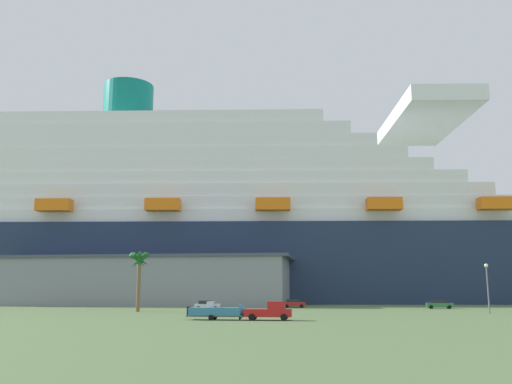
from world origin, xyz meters
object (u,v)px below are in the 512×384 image
at_px(pickup_truck, 270,311).
at_px(parked_car_red_hatchback, 294,303).
at_px(palm_tree, 139,265).
at_px(street_lamp, 487,281).
at_px(parked_car_green_wagon, 439,304).
at_px(parked_car_silver_sedan, 207,305).
at_px(small_boat_on_trailer, 222,312).
at_px(cruise_ship, 212,230).

bearing_deg(pickup_truck, parked_car_red_hatchback, 88.91).
distance_m(palm_tree, street_lamp, 53.86).
xyz_separation_m(palm_tree, parked_car_green_wagon, (50.69, 18.37, -6.61)).
xyz_separation_m(pickup_truck, parked_car_green_wagon, (27.49, 38.50, -0.21)).
bearing_deg(parked_car_silver_sedan, palm_tree, -141.90).
relative_size(small_boat_on_trailer, street_lamp, 1.18).
distance_m(small_boat_on_trailer, palm_tree, 27.38).
bearing_deg(palm_tree, parked_car_red_hatchback, 40.11).
distance_m(pickup_truck, small_boat_on_trailer, 5.79).
xyz_separation_m(street_lamp, parked_car_green_wagon, (-3.09, 19.24, -4.00)).
relative_size(parked_car_silver_sedan, parked_car_red_hatchback, 1.02).
relative_size(cruise_ship, palm_tree, 23.39).
distance_m(street_lamp, parked_car_green_wagon, 19.89).
bearing_deg(small_boat_on_trailer, street_lamp, 27.88).
relative_size(palm_tree, parked_car_green_wagon, 1.96).
distance_m(cruise_ship, parked_car_silver_sedan, 51.77).
relative_size(small_boat_on_trailer, palm_tree, 0.90).
xyz_separation_m(street_lamp, parked_car_red_hatchback, (-29.82, 21.06, -4.00)).
height_order(pickup_truck, street_lamp, street_lamp).
height_order(pickup_truck, palm_tree, palm_tree).
bearing_deg(small_boat_on_trailer, palm_tree, 130.87).
height_order(street_lamp, parked_car_red_hatchback, street_lamp).
bearing_deg(palm_tree, pickup_truck, -40.95).
bearing_deg(cruise_ship, street_lamp, -46.63).
distance_m(cruise_ship, small_boat_on_trailer, 79.28).
height_order(small_boat_on_trailer, parked_car_green_wagon, small_boat_on_trailer).
bearing_deg(street_lamp, palm_tree, 179.07).
xyz_separation_m(palm_tree, parked_car_red_hatchback, (23.97, 20.19, -6.61)).
bearing_deg(street_lamp, cruise_ship, 133.37).
bearing_deg(palm_tree, small_boat_on_trailer, -49.13).
xyz_separation_m(cruise_ship, small_boat_on_trailer, (16.66, -75.40, -17.97)).
relative_size(pickup_truck, parked_car_red_hatchback, 1.24).
bearing_deg(parked_car_red_hatchback, parked_car_green_wagon, -3.89).
distance_m(small_boat_on_trailer, street_lamp, 41.34).
bearing_deg(pickup_truck, small_boat_on_trailer, 179.86).
bearing_deg(street_lamp, parked_car_silver_sedan, 169.11).
xyz_separation_m(palm_tree, street_lamp, (53.79, -0.87, -2.61)).
bearing_deg(parked_car_red_hatchback, parked_car_silver_sedan, -138.58).
bearing_deg(cruise_ship, small_boat_on_trailer, -77.54).
bearing_deg(parked_car_green_wagon, palm_tree, -160.08).
xyz_separation_m(small_boat_on_trailer, parked_car_silver_sedan, (-7.70, 27.73, -0.13)).
xyz_separation_m(small_boat_on_trailer, street_lamp, (36.38, 19.25, 3.87)).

